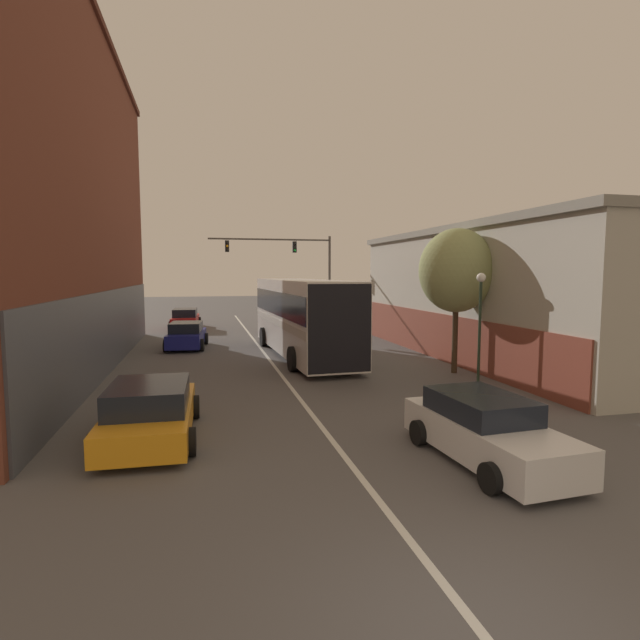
{
  "coord_description": "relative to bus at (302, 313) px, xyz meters",
  "views": [
    {
      "loc": [
        -2.87,
        -4.39,
        3.9
      ],
      "look_at": [
        2.11,
        16.71,
        1.84
      ],
      "focal_mm": 28.0,
      "sensor_mm": 36.0,
      "label": 1
    }
  ],
  "objects": [
    {
      "name": "lane_center_line",
      "position": [
        -1.65,
        -0.62,
        -2.0
      ],
      "size": [
        0.14,
        47.55,
        0.01
      ],
      "color": "silver",
      "rests_on": "ground_plane"
    },
    {
      "name": "building_left_brick",
      "position": [
        -11.36,
        -1.22,
        4.97
      ],
      "size": [
        6.72,
        23.45,
        13.72
      ],
      "color": "brown",
      "rests_on": "ground_plane"
    },
    {
      "name": "building_right_storefront",
      "position": [
        10.69,
        -2.16,
        1.09
      ],
      "size": [
        10.16,
        19.06,
        5.93
      ],
      "color": "#B7B2A3",
      "rests_on": "ground_plane"
    },
    {
      "name": "bus",
      "position": [
        0.0,
        0.0,
        0.0
      ],
      "size": [
        3.14,
        11.56,
        3.57
      ],
      "rotation": [
        0.0,
        0.0,
        1.61
      ],
      "color": "silver",
      "rests_on": "ground_plane"
    },
    {
      "name": "hatchback_foreground",
      "position": [
        1.12,
        -13.8,
        -1.35
      ],
      "size": [
        2.12,
        4.35,
        1.36
      ],
      "rotation": [
        0.0,
        0.0,
        1.64
      ],
      "color": "silver",
      "rests_on": "ground_plane"
    },
    {
      "name": "parked_car_left_near",
      "position": [
        -5.37,
        3.74,
        -1.35
      ],
      "size": [
        2.21,
        4.04,
        1.36
      ],
      "rotation": [
        0.0,
        0.0,
        1.48
      ],
      "color": "navy",
      "rests_on": "ground_plane"
    },
    {
      "name": "parked_car_left_mid",
      "position": [
        -5.78,
        -10.74,
        -1.36
      ],
      "size": [
        2.22,
        4.61,
        1.35
      ],
      "rotation": [
        0.0,
        0.0,
        1.55
      ],
      "color": "orange",
      "rests_on": "ground_plane"
    },
    {
      "name": "parked_car_left_far",
      "position": [
        -5.72,
        13.21,
        -1.33
      ],
      "size": [
        2.11,
        4.74,
        1.4
      ],
      "rotation": [
        0.0,
        0.0,
        1.53
      ],
      "color": "red",
      "rests_on": "ground_plane"
    },
    {
      "name": "traffic_signal_gantry",
      "position": [
        2.05,
        13.14,
        2.8
      ],
      "size": [
        8.86,
        0.36,
        6.58
      ],
      "color": "#514C47",
      "rests_on": "ground_plane"
    },
    {
      "name": "street_lamp",
      "position": [
        4.7,
        -7.53,
        0.26
      ],
      "size": [
        0.31,
        0.31,
        3.89
      ],
      "color": "#233323",
      "rests_on": "ground_plane"
    },
    {
      "name": "street_tree_near",
      "position": [
        5.0,
        -5.3,
        1.97
      ],
      "size": [
        2.92,
        2.63,
        5.59
      ],
      "color": "#3D2D1E",
      "rests_on": "ground_plane"
    }
  ]
}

